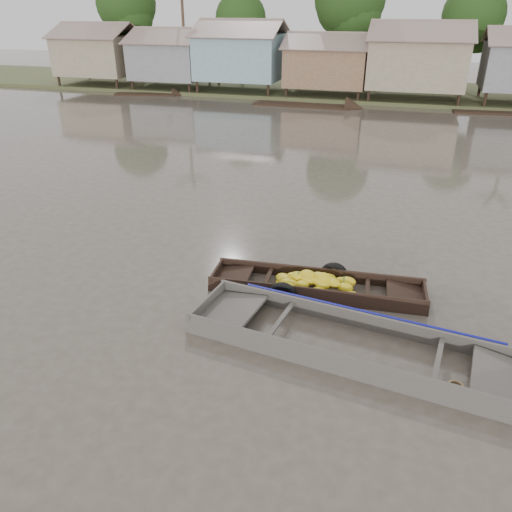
# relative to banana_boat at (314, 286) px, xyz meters

# --- Properties ---
(ground) EXTENTS (120.00, 120.00, 0.00)m
(ground) POSITION_rel_banana_boat_xyz_m (-0.76, -1.07, -0.13)
(ground) COLOR #474137
(ground) RESTS_ON ground
(riverbank) EXTENTS (120.00, 12.47, 10.22)m
(riverbank) POSITION_rel_banana_boat_xyz_m (2.27, 30.79, 2.94)
(riverbank) COLOR #384723
(riverbank) RESTS_ON ground
(banana_boat) EXTENTS (5.27, 1.64, 0.75)m
(banana_boat) POSITION_rel_banana_boat_xyz_m (0.00, 0.00, 0.00)
(banana_boat) COLOR black
(banana_boat) RESTS_ON ground
(viewer_boat) EXTENTS (7.07, 2.72, 0.56)m
(viewer_boat) POSITION_rel_banana_boat_xyz_m (1.24, -2.10, -0.08)
(viewer_boat) COLOR #47403C
(viewer_boat) RESTS_ON ground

